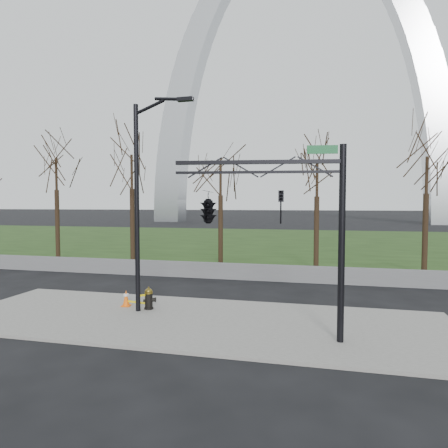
% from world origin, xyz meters
% --- Properties ---
extents(ground, '(500.00, 500.00, 0.00)m').
position_xyz_m(ground, '(0.00, 0.00, 0.00)').
color(ground, black).
rests_on(ground, ground).
extents(sidewalk, '(18.00, 6.00, 0.10)m').
position_xyz_m(sidewalk, '(0.00, 0.00, 0.05)').
color(sidewalk, slate).
rests_on(sidewalk, ground).
extents(grass_strip, '(120.00, 40.00, 0.06)m').
position_xyz_m(grass_strip, '(0.00, 30.00, 0.03)').
color(grass_strip, '#203714').
rests_on(grass_strip, ground).
extents(guardrail, '(60.00, 0.30, 0.90)m').
position_xyz_m(guardrail, '(0.00, 8.00, 0.45)').
color(guardrail, '#59595B').
rests_on(guardrail, ground).
extents(gateway_arch, '(66.00, 6.00, 65.00)m').
position_xyz_m(gateway_arch, '(0.00, 75.00, 32.50)').
color(gateway_arch, '#B7B9BE').
rests_on(gateway_arch, ground).
extents(tree_row, '(48.21, 4.00, 8.22)m').
position_xyz_m(tree_row, '(1.11, 12.00, 4.11)').
color(tree_row, black).
rests_on(tree_row, ground).
extents(fire_hydrant, '(0.55, 0.36, 0.88)m').
position_xyz_m(fire_hydrant, '(-2.17, 0.86, 0.51)').
color(fire_hydrant, black).
rests_on(fire_hydrant, sidewalk).
extents(traffic_cone, '(0.39, 0.39, 0.66)m').
position_xyz_m(traffic_cone, '(-3.26, 1.05, 0.43)').
color(traffic_cone, '#FF630D').
rests_on(traffic_cone, sidewalk).
extents(street_light, '(2.39, 0.27, 8.21)m').
position_xyz_m(street_light, '(-2.26, 0.52, 4.69)').
color(street_light, black).
rests_on(street_light, ground).
extents(traffic_signal_mast, '(5.06, 2.53, 6.00)m').
position_xyz_m(traffic_signal_mast, '(1.73, -1.60, 4.15)').
color(traffic_signal_mast, black).
rests_on(traffic_signal_mast, ground).
extents(caution_tape, '(1.08, 0.53, 0.45)m').
position_xyz_m(caution_tape, '(-2.61, 0.88, 0.42)').
color(caution_tape, yellow).
rests_on(caution_tape, ground).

